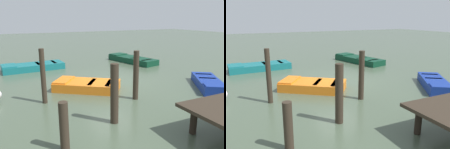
{
  "view_description": "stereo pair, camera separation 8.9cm",
  "coord_description": "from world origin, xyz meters",
  "views": [
    {
      "loc": [
        5.34,
        10.45,
        3.35
      ],
      "look_at": [
        0.0,
        0.0,
        0.35
      ],
      "focal_mm": 36.38,
      "sensor_mm": 36.0,
      "label": 1
    },
    {
      "loc": [
        5.26,
        10.49,
        3.35
      ],
      "look_at": [
        0.0,
        0.0,
        0.35
      ],
      "focal_mm": 36.38,
      "sensor_mm": 36.0,
      "label": 2
    }
  ],
  "objects": [
    {
      "name": "mooring_piling_center",
      "position": [
        3.85,
        1.64,
        1.09
      ],
      "size": [
        0.2,
        0.2,
        2.18
      ],
      "primitive_type": "cylinder",
      "color": "#33281E",
      "rests_on": "ground_plane"
    },
    {
      "name": "rowboat_orange",
      "position": [
        1.75,
        0.82,
        0.22
      ],
      "size": [
        3.25,
        2.95,
        0.46
      ],
      "rotation": [
        0.0,
        0.0,
        5.64
      ],
      "color": "orange",
      "rests_on": "ground_plane"
    },
    {
      "name": "rowboat_teal",
      "position": [
        3.38,
        -4.63,
        0.22
      ],
      "size": [
        3.82,
        1.61,
        0.46
      ],
      "rotation": [
        0.0,
        0.0,
        0.05
      ],
      "color": "#14666B",
      "rests_on": "ground_plane"
    },
    {
      "name": "ground_plane",
      "position": [
        0.0,
        0.0,
        0.0
      ],
      "size": [
        80.0,
        80.0,
        0.0
      ],
      "primitive_type": "plane",
      "color": "#475642"
    },
    {
      "name": "mooring_piling_mid_right",
      "position": [
        2.19,
        4.45,
        0.98
      ],
      "size": [
        0.26,
        0.26,
        1.96
      ],
      "primitive_type": "cylinder",
      "color": "#33281E",
      "rests_on": "ground_plane"
    },
    {
      "name": "rowboat_blue",
      "position": [
        -3.67,
        3.15,
        0.22
      ],
      "size": [
        2.57,
        3.04,
        0.46
      ],
      "rotation": [
        0.0,
        0.0,
        0.96
      ],
      "color": "navy",
      "rests_on": "ground_plane"
    },
    {
      "name": "mooring_piling_far_left",
      "position": [
        0.39,
        2.91,
        1.02
      ],
      "size": [
        0.23,
        0.23,
        2.03
      ],
      "primitive_type": "cylinder",
      "color": "#33281E",
      "rests_on": "ground_plane"
    },
    {
      "name": "mooring_piling_mid_left",
      "position": [
        4.04,
        5.25,
        0.66
      ],
      "size": [
        0.24,
        0.24,
        1.31
      ],
      "primitive_type": "cylinder",
      "color": "#33281E",
      "rests_on": "ground_plane"
    },
    {
      "name": "rowboat_dark_green",
      "position": [
        -3.69,
        -3.91,
        0.22
      ],
      "size": [
        2.18,
        4.29,
        0.46
      ],
      "rotation": [
        0.0,
        0.0,
        4.93
      ],
      "color": "#0C3823",
      "rests_on": "ground_plane"
    }
  ]
}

